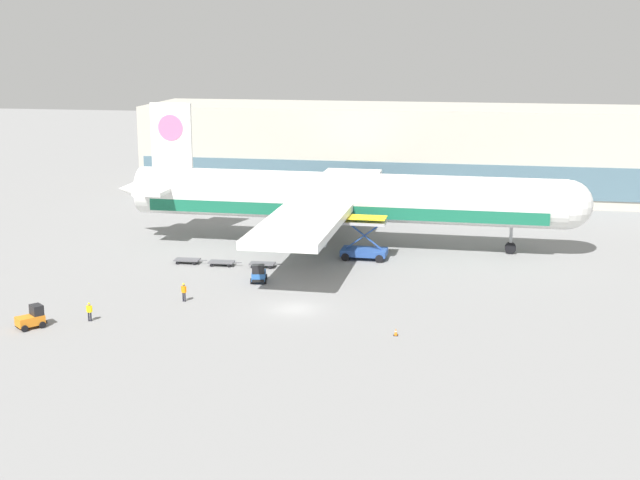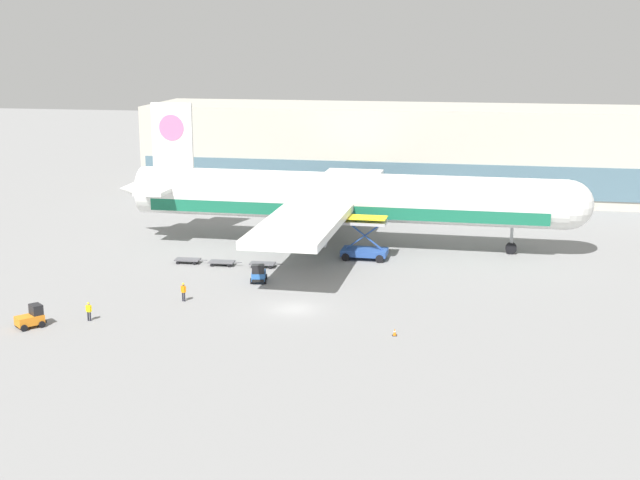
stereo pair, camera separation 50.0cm
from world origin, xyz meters
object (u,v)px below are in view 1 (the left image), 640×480
Objects in this scene: baggage_dolly_lead at (187,260)px; ground_crew_near at (184,291)px; airplane_main at (339,198)px; ground_crew_far at (89,310)px; baggage_dolly_third at (262,264)px; baggage_tug_foreground at (259,274)px; baggage_dolly_second at (222,262)px; scissor_lift_loader at (364,243)px; traffic_cone_near at (396,332)px; baggage_tug_mid at (32,318)px.

baggage_dolly_lead is 14.66m from ground_crew_near.
airplane_main is 37.51m from ground_crew_far.
baggage_dolly_third is at bearing -118.96° from airplane_main.
baggage_tug_foreground is at bearing -113.29° from ground_crew_near.
airplane_main is at bearing 151.60° from baggage_tug_foreground.
baggage_tug_foreground is 1.44× the size of ground_crew_near.
baggage_tug_foreground is at bearing -81.69° from baggage_dolly_third.
ground_crew_far is at bearing -119.05° from baggage_dolly_third.
ground_crew_far is (-11.91, -15.16, 0.15)m from baggage_tug_foreground.
baggage_dolly_third is (4.65, 0.13, 0.00)m from baggage_dolly_second.
ground_crew_far reaches higher than baggage_dolly_third.
baggage_dolly_second is at bearing -109.44° from ground_crew_far.
ground_crew_far is (-2.11, -21.25, 0.64)m from baggage_dolly_lead.
scissor_lift_loader is 24.75m from ground_crew_near.
baggage_tug_foreground is 19.28m from ground_crew_far.
baggage_dolly_second is 4.65m from baggage_dolly_third.
ground_crew_far is 27.64m from traffic_cone_near.
baggage_dolly_third is 26.18m from traffic_cone_near.
traffic_cone_near is at bearing 179.10° from ground_crew_far.
baggage_tug_mid is 32.06m from traffic_cone_near.
baggage_dolly_second is (-11.37, -11.82, -5.45)m from airplane_main.
baggage_tug_mid is 1.59× the size of ground_crew_far.
traffic_cone_near is at bearing 174.96° from ground_crew_near.
baggage_dolly_second is 2.13× the size of ground_crew_far.
baggage_dolly_second is at bearing -157.80° from scissor_lift_loader.
baggage_dolly_lead is 2.13× the size of ground_crew_far.
scissor_lift_loader is at bearing -0.73° from baggage_tug_mid.
baggage_dolly_lead is at bearing 174.34° from baggage_dolly_second.
ground_crew_far reaches higher than baggage_dolly_second.
airplane_main reaches higher than baggage_dolly_second.
traffic_cone_near is at bearing -52.03° from baggage_dolly_third.
airplane_main is 89.35× the size of traffic_cone_near.
airplane_main is at bearing -121.17° from ground_crew_far.
traffic_cone_near is (6.14, -25.91, -1.58)m from scissor_lift_loader.
ground_crew_near is at bearing -109.48° from baggage_dolly_third.
baggage_dolly_third is 2.13× the size of ground_crew_far.
scissor_lift_loader is 1.41× the size of baggage_dolly_lead.
baggage_dolly_lead is 4.09m from baggage_dolly_second.
baggage_tug_mid is at bearing -115.76° from baggage_dolly_second.
ground_crew_near reaches higher than traffic_cone_near.
ground_crew_near is (-11.12, -25.53, -4.74)m from airplane_main.
ground_crew_near is (4.34, -13.99, 0.71)m from baggage_dolly_lead.
ground_crew_far reaches higher than traffic_cone_near.
scissor_lift_loader reaches higher than baggage_dolly_second.
ground_crew_far is at bearing -127.63° from scissor_lift_loader.
baggage_tug_mid is at bearing 54.06° from ground_crew_near.
baggage_dolly_second is at bearing -77.53° from ground_crew_near.
scissor_lift_loader is at bearing 26.81° from baggage_dolly_third.
baggage_dolly_second is 2.01× the size of ground_crew_near.
ground_crew_near reaches higher than baggage_dolly_second.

